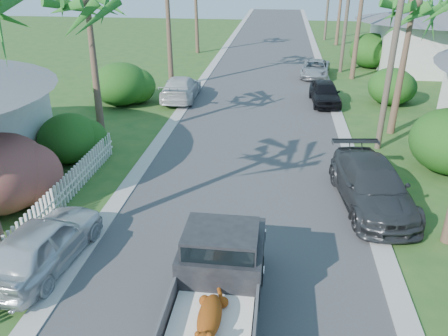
# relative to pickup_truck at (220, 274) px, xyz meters

# --- Properties ---
(road) EXTENTS (8.00, 100.00, 0.02)m
(road) POSITION_rel_pickup_truck_xyz_m (0.06, 22.78, -1.00)
(road) COLOR #38383A
(road) RESTS_ON ground
(curb_left) EXTENTS (0.60, 100.00, 0.06)m
(curb_left) POSITION_rel_pickup_truck_xyz_m (-4.24, 22.78, -0.98)
(curb_left) COLOR #A5A39E
(curb_left) RESTS_ON ground
(curb_right) EXTENTS (0.60, 100.00, 0.06)m
(curb_right) POSITION_rel_pickup_truck_xyz_m (4.36, 22.78, -0.98)
(curb_right) COLOR #A5A39E
(curb_right) RESTS_ON ground
(pickup_truck) EXTENTS (1.98, 5.12, 2.06)m
(pickup_truck) POSITION_rel_pickup_truck_xyz_m (0.00, 0.00, 0.00)
(pickup_truck) COLOR black
(pickup_truck) RESTS_ON ground
(parked_car_rm) EXTENTS (2.69, 5.35, 1.49)m
(parked_car_rm) POSITION_rel_pickup_truck_xyz_m (4.43, 5.55, -0.27)
(parked_car_rm) COLOR #2E3033
(parked_car_rm) RESTS_ON ground
(parked_car_rf) EXTENTS (1.78, 3.94, 1.31)m
(parked_car_rf) POSITION_rel_pickup_truck_xyz_m (3.80, 17.34, -0.35)
(parked_car_rf) COLOR black
(parked_car_rf) RESTS_ON ground
(parked_car_rd) EXTENTS (2.45, 4.37, 1.15)m
(parked_car_rd) POSITION_rel_pickup_truck_xyz_m (3.66, 23.99, -0.43)
(parked_car_rd) COLOR #A6A9AD
(parked_car_rd) RESTS_ON ground
(parked_car_ln) EXTENTS (2.06, 4.27, 1.41)m
(parked_car_ln) POSITION_rel_pickup_truck_xyz_m (-4.94, 1.03, -0.31)
(parked_car_ln) COLOR silver
(parked_car_ln) RESTS_ON ground
(parked_car_lf) EXTENTS (2.12, 4.84, 1.38)m
(parked_car_lf) POSITION_rel_pickup_truck_xyz_m (-4.72, 17.17, -0.32)
(parked_car_lf) COLOR silver
(parked_car_lf) RESTS_ON ground
(palm_l_b) EXTENTS (4.40, 4.40, 7.40)m
(palm_l_b) POSITION_rel_pickup_truck_xyz_m (-6.74, 9.78, 5.14)
(palm_l_b) COLOR brown
(palm_l_b) RESTS_ON ground
(palm_r_b) EXTENTS (4.40, 4.40, 7.20)m
(palm_r_b) POSITION_rel_pickup_truck_xyz_m (6.66, 12.78, 4.94)
(palm_r_b) COLOR brown
(palm_r_b) RESTS_ON ground
(shrub_l_b) EXTENTS (3.00, 3.30, 2.60)m
(shrub_l_b) POSITION_rel_pickup_truck_xyz_m (-7.74, 3.78, 0.29)
(shrub_l_b) COLOR #C31B4D
(shrub_l_b) RESTS_ON ground
(shrub_l_c) EXTENTS (2.40, 2.64, 2.00)m
(shrub_l_c) POSITION_rel_pickup_truck_xyz_m (-7.34, 7.78, -0.01)
(shrub_l_c) COLOR #174614
(shrub_l_c) RESTS_ON ground
(shrub_l_d) EXTENTS (3.20, 3.52, 2.40)m
(shrub_l_d) POSITION_rel_pickup_truck_xyz_m (-7.94, 15.78, 0.19)
(shrub_l_d) COLOR #174614
(shrub_l_d) RESTS_ON ground
(shrub_r_c) EXTENTS (2.60, 2.86, 2.10)m
(shrub_r_c) POSITION_rel_pickup_truck_xyz_m (7.56, 17.78, 0.04)
(shrub_r_c) COLOR #174614
(shrub_r_c) RESTS_ON ground
(shrub_r_d) EXTENTS (3.20, 3.52, 2.60)m
(shrub_r_d) POSITION_rel_pickup_truck_xyz_m (8.06, 27.78, 0.29)
(shrub_r_d) COLOR #174614
(shrub_r_d) RESTS_ON ground
(picket_fence) EXTENTS (0.10, 11.00, 1.00)m
(picket_fence) POSITION_rel_pickup_truck_xyz_m (-5.94, 3.28, -0.51)
(picket_fence) COLOR white
(picket_fence) RESTS_ON ground
(house_right_far) EXTENTS (9.00, 8.00, 4.60)m
(house_right_far) POSITION_rel_pickup_truck_xyz_m (13.06, 27.78, 1.11)
(house_right_far) COLOR silver
(house_right_far) RESTS_ON ground
(utility_pole_b) EXTENTS (1.60, 0.26, 9.00)m
(utility_pole_b) POSITION_rel_pickup_truck_xyz_m (5.66, 10.78, 3.59)
(utility_pole_b) COLOR brown
(utility_pole_b) RESTS_ON ground
(utility_pole_c) EXTENTS (1.60, 0.26, 9.00)m
(utility_pole_c) POSITION_rel_pickup_truck_xyz_m (5.66, 25.78, 3.59)
(utility_pole_c) COLOR brown
(utility_pole_c) RESTS_ON ground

